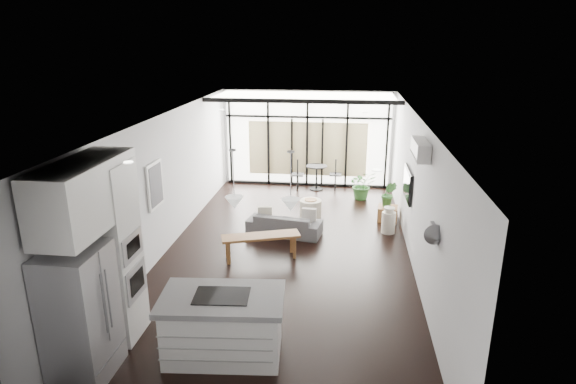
% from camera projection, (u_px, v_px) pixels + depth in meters
% --- Properties ---
extents(floor, '(5.00, 10.00, 0.00)m').
position_uv_depth(floor, '(286.00, 254.00, 9.86)').
color(floor, black).
rests_on(floor, ground).
extents(ceiling, '(5.00, 10.00, 0.00)m').
position_uv_depth(ceiling, '(286.00, 118.00, 9.00)').
color(ceiling, silver).
rests_on(ceiling, ground).
extents(wall_left, '(0.02, 10.00, 2.80)m').
position_uv_depth(wall_left, '(164.00, 185.00, 9.72)').
color(wall_left, silver).
rests_on(wall_left, ground).
extents(wall_right, '(0.02, 10.00, 2.80)m').
position_uv_depth(wall_right, '(416.00, 194.00, 9.14)').
color(wall_right, silver).
rests_on(wall_right, ground).
extents(wall_back, '(5.00, 0.02, 2.80)m').
position_uv_depth(wall_back, '(307.00, 139.00, 14.15)').
color(wall_back, silver).
rests_on(wall_back, ground).
extents(wall_front, '(5.00, 0.02, 2.80)m').
position_uv_depth(wall_front, '(222.00, 342.00, 4.71)').
color(wall_front, silver).
rests_on(wall_front, ground).
extents(glazing, '(5.00, 0.20, 2.80)m').
position_uv_depth(glazing, '(307.00, 139.00, 14.04)').
color(glazing, black).
rests_on(glazing, ground).
extents(skylight, '(4.70, 1.90, 0.06)m').
position_uv_depth(skylight, '(305.00, 95.00, 12.79)').
color(skylight, silver).
rests_on(skylight, ceiling).
extents(neighbour_building, '(3.50, 0.02, 1.60)m').
position_uv_depth(neighbour_building, '(307.00, 149.00, 14.20)').
color(neighbour_building, '#D2BA89').
rests_on(neighbour_building, ground).
extents(island, '(1.76, 1.14, 0.92)m').
position_uv_depth(island, '(223.00, 325.00, 6.63)').
color(island, silver).
rests_on(island, floor).
extents(cooktop, '(0.78, 0.56, 0.01)m').
position_uv_depth(cooktop, '(222.00, 296.00, 6.48)').
color(cooktop, black).
rests_on(cooktop, island).
extents(fridge, '(0.69, 0.86, 1.78)m').
position_uv_depth(fridge, '(81.00, 314.00, 6.10)').
color(fridge, '#98989D').
rests_on(fridge, floor).
extents(appliance_column, '(0.68, 0.72, 2.65)m').
position_uv_depth(appliance_column, '(110.00, 253.00, 6.82)').
color(appliance_column, silver).
rests_on(appliance_column, floor).
extents(upper_cabinets, '(0.62, 1.75, 0.86)m').
position_uv_depth(upper_cabinets, '(85.00, 195.00, 6.08)').
color(upper_cabinets, silver).
rests_on(upper_cabinets, wall_left).
extents(pendant_left, '(0.26, 0.26, 0.18)m').
position_uv_depth(pendant_left, '(234.00, 203.00, 6.78)').
color(pendant_left, silver).
rests_on(pendant_left, ceiling).
extents(pendant_right, '(0.26, 0.26, 0.18)m').
position_uv_depth(pendant_right, '(291.00, 205.00, 6.69)').
color(pendant_right, silver).
rests_on(pendant_right, ceiling).
extents(sofa, '(1.71, 0.75, 0.65)m').
position_uv_depth(sofa, '(284.00, 221.00, 10.78)').
color(sofa, '#494A4C').
rests_on(sofa, floor).
extents(console_bench, '(1.59, 0.86, 0.50)m').
position_uv_depth(console_bench, '(261.00, 247.00, 9.63)').
color(console_bench, brown).
rests_on(console_bench, floor).
extents(pouf, '(0.68, 0.68, 0.43)m').
position_uv_depth(pouf, '(311.00, 208.00, 11.86)').
color(pouf, beige).
rests_on(pouf, floor).
extents(crate, '(0.51, 0.51, 0.35)m').
position_uv_depth(crate, '(388.00, 214.00, 11.64)').
color(crate, brown).
rests_on(crate, floor).
extents(plant_tall, '(0.90, 0.96, 0.62)m').
position_uv_depth(plant_tall, '(362.00, 188.00, 13.16)').
color(plant_tall, '#30672B').
rests_on(plant_tall, floor).
extents(plant_crate, '(0.49, 0.71, 0.29)m').
position_uv_depth(plant_crate, '(388.00, 201.00, 11.54)').
color(plant_crate, '#30672B').
rests_on(plant_crate, crate).
extents(milk_can, '(0.32, 0.32, 0.61)m').
position_uv_depth(milk_can, '(389.00, 220.00, 10.87)').
color(milk_can, beige).
rests_on(milk_can, floor).
extents(bistro_set, '(1.51, 0.78, 0.69)m').
position_uv_depth(bistro_set, '(317.00, 178.00, 13.97)').
color(bistro_set, black).
rests_on(bistro_set, floor).
extents(tv, '(0.05, 1.10, 0.65)m').
position_uv_depth(tv, '(408.00, 184.00, 10.12)').
color(tv, black).
rests_on(tv, wall_right).
extents(ac_unit, '(0.22, 0.90, 0.30)m').
position_uv_depth(ac_unit, '(420.00, 149.00, 8.08)').
color(ac_unit, white).
rests_on(ac_unit, wall_right).
extents(framed_art, '(0.04, 0.70, 0.90)m').
position_uv_depth(framed_art, '(155.00, 185.00, 9.20)').
color(framed_art, black).
rests_on(framed_art, wall_left).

